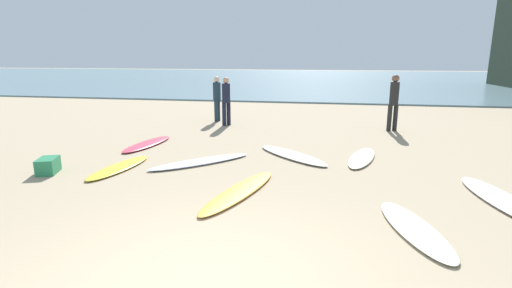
{
  "coord_description": "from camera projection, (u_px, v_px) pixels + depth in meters",
  "views": [
    {
      "loc": [
        1.24,
        -3.34,
        2.4
      ],
      "look_at": [
        -0.41,
        5.45,
        0.3
      ],
      "focal_mm": 26.76,
      "sensor_mm": 36.0,
      "label": 1
    }
  ],
  "objects": [
    {
      "name": "beachgoer_near",
      "position": [
        226.0,
        99.0,
        13.06
      ],
      "size": [
        0.39,
        0.39,
        1.66
      ],
      "rotation": [
        0.0,
        0.0,
        4.1
      ],
      "color": "#191E33",
      "rests_on": "ground_plane"
    },
    {
      "name": "beachgoer_far",
      "position": [
        394.0,
        100.0,
        12.07
      ],
      "size": [
        0.36,
        0.36,
        1.79
      ],
      "rotation": [
        0.0,
        0.0,
        3.48
      ],
      "color": "black",
      "rests_on": "ground_plane"
    },
    {
      "name": "ocean_water",
      "position": [
        316.0,
        79.0,
        38.36
      ],
      "size": [
        120.0,
        40.0,
        0.08
      ],
      "primitive_type": "cube",
      "color": "slate",
      "rests_on": "ground_plane"
    },
    {
      "name": "surfboard_1",
      "position": [
        119.0,
        167.0,
        8.21
      ],
      "size": [
        0.76,
        2.02,
        0.07
      ],
      "primitive_type": "ellipsoid",
      "rotation": [
        0.0,
        0.0,
        -0.13
      ],
      "color": "yellow",
      "rests_on": "ground_plane"
    },
    {
      "name": "surfboard_4",
      "position": [
        201.0,
        162.0,
        8.63
      ],
      "size": [
        2.11,
        2.08,
        0.08
      ],
      "primitive_type": "ellipsoid",
      "rotation": [
        0.0,
        0.0,
        2.35
      ],
      "color": "silver",
      "rests_on": "ground_plane"
    },
    {
      "name": "beachgoer_mid",
      "position": [
        217.0,
        97.0,
        13.9
      ],
      "size": [
        0.31,
        0.34,
        1.64
      ],
      "rotation": [
        0.0,
        0.0,
        4.6
      ],
      "color": "#1E3342",
      "rests_on": "ground_plane"
    },
    {
      "name": "surfboard_5",
      "position": [
        240.0,
        191.0,
        6.76
      ],
      "size": [
        1.15,
        2.55,
        0.07
      ],
      "primitive_type": "ellipsoid",
      "rotation": [
        0.0,
        0.0,
        -0.27
      ],
      "color": "gold",
      "rests_on": "ground_plane"
    },
    {
      "name": "surfboard_3",
      "position": [
        362.0,
        158.0,
        8.96
      ],
      "size": [
        0.98,
        2.07,
        0.08
      ],
      "primitive_type": "ellipsoid",
      "rotation": [
        0.0,
        0.0,
        -0.25
      ],
      "color": "#F1DEC6",
      "rests_on": "ground_plane"
    },
    {
      "name": "surfboard_7",
      "position": [
        147.0,
        144.0,
        10.34
      ],
      "size": [
        0.8,
        2.14,
        0.08
      ],
      "primitive_type": "ellipsoid",
      "rotation": [
        0.0,
        0.0,
        -0.13
      ],
      "color": "#E1465E",
      "rests_on": "ground_plane"
    },
    {
      "name": "surfboard_8",
      "position": [
        292.0,
        155.0,
        9.18
      ],
      "size": [
        2.06,
        2.04,
        0.08
      ],
      "primitive_type": "ellipsoid",
      "rotation": [
        0.0,
        0.0,
        3.93
      ],
      "color": "silver",
      "rests_on": "ground_plane"
    },
    {
      "name": "surfboard_2",
      "position": [
        502.0,
        200.0,
        6.36
      ],
      "size": [
        0.98,
        2.47,
        0.08
      ],
      "primitive_type": "ellipsoid",
      "rotation": [
        0.0,
        0.0,
        0.16
      ],
      "color": "white",
      "rests_on": "ground_plane"
    },
    {
      "name": "surfboard_0",
      "position": [
        415.0,
        229.0,
        5.31
      ],
      "size": [
        1.02,
        2.02,
        0.07
      ],
      "primitive_type": "ellipsoid",
      "rotation": [
        0.0,
        0.0,
        0.26
      ],
      "color": "silver",
      "rests_on": "ground_plane"
    },
    {
      "name": "beach_cooler",
      "position": [
        48.0,
        166.0,
        7.89
      ],
      "size": [
        0.51,
        0.62,
        0.32
      ],
      "primitive_type": "cube",
      "rotation": [
        0.0,
        0.0,
        1.92
      ],
      "color": "#287F51",
      "rests_on": "ground_plane"
    }
  ]
}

